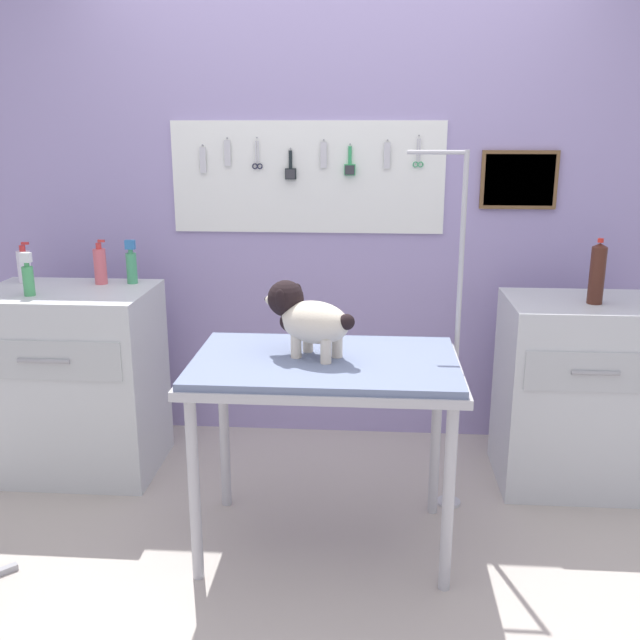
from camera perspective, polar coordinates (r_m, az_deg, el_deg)
ground at (r=3.03m, az=-0.61°, el=-18.86°), size 4.40×4.00×0.04m
rear_wall_panel at (r=3.82m, az=0.98°, el=7.45°), size 4.00×0.11×2.30m
grooming_table at (r=2.79m, az=0.39°, el=-4.65°), size 1.06×0.67×0.81m
grooming_arm at (r=3.14m, az=10.71°, el=-2.41°), size 0.30×0.11×1.59m
dog at (r=2.76m, az=-1.06°, el=0.21°), size 0.39×0.29×0.29m
counter_left at (r=3.73m, az=-19.09°, el=-4.65°), size 0.80×0.58×0.92m
cabinet_right at (r=3.60m, az=19.70°, el=-5.56°), size 0.68×0.54×0.91m
shampoo_bottle at (r=3.64m, az=-14.87°, el=4.29°), size 0.05×0.05×0.22m
pump_bottle_white at (r=3.53m, az=-22.35°, el=3.17°), size 0.05×0.05×0.20m
spray_bottle_tall at (r=3.67m, az=-17.20°, el=4.18°), size 0.06×0.06×0.22m
spray_bottle_short at (r=3.84m, az=-22.62°, el=4.02°), size 0.07×0.07×0.20m
soda_bottle at (r=3.41m, az=21.33°, el=3.50°), size 0.07×0.07×0.30m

